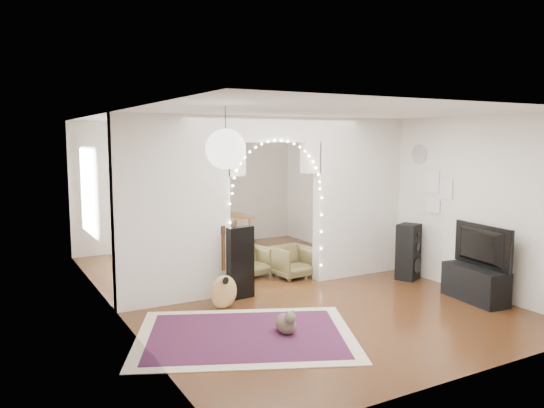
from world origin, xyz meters
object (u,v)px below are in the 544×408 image
bookcase (171,216)px  dining_chair_left (251,261)px  floor_speaker (408,252)px  dining_table (220,219)px  acoustic_guitar (224,278)px  media_console (475,284)px  dining_chair_right (292,262)px

bookcase → dining_chair_left: bearing=-66.4°
floor_speaker → dining_table: size_ratio=0.78×
acoustic_guitar → dining_table: (1.49, 3.52, 0.25)m
media_console → bookcase: bookcase is taller
acoustic_guitar → dining_chair_left: 1.80m
media_console → dining_chair_left: dining_chair_left is taller
media_console → dining_chair_left: 3.61m
dining_table → media_console: bearing=-70.0°
dining_chair_right → bookcase: bearing=102.9°
media_console → dining_chair_left: bearing=134.9°
dining_chair_left → bookcase: bearing=87.2°
acoustic_guitar → media_console: size_ratio=0.99×
bookcase → dining_table: bookcase is taller
floor_speaker → dining_table: 4.06m
floor_speaker → dining_chair_right: bearing=123.6°
dining_chair_left → dining_chair_right: dining_chair_right is taller
acoustic_guitar → dining_chair_right: 1.97m
media_console → dining_chair_left: size_ratio=1.77×
acoustic_guitar → dining_chair_left: acoustic_guitar is taller
floor_speaker → bookcase: bearing=99.0°
dining_chair_right → dining_table: bearing=89.0°
media_console → dining_table: size_ratio=0.83×
floor_speaker → dining_chair_right: (-1.64, 1.05, -0.20)m
dining_table → acoustic_guitar: bearing=-113.4°
floor_speaker → acoustic_guitar: bearing=154.8°
floor_speaker → dining_table: (-1.86, 3.60, 0.21)m
dining_chair_right → acoustic_guitar: bearing=-156.4°
acoustic_guitar → bookcase: (0.63, 4.12, 0.31)m
acoustic_guitar → floor_speaker: (3.35, -0.08, 0.04)m
bookcase → dining_table: size_ratio=1.23×
bookcase → media_console: bearing=-50.7°
bookcase → dining_table: (0.85, -0.60, -0.06)m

